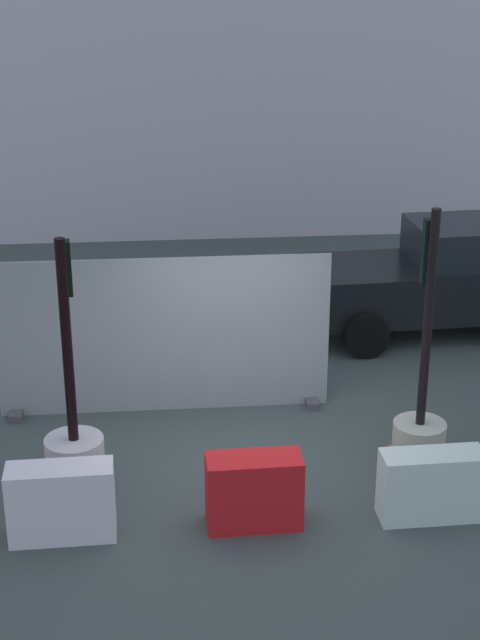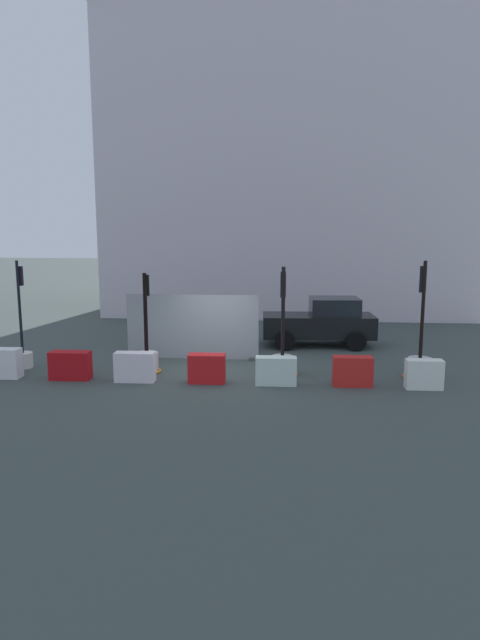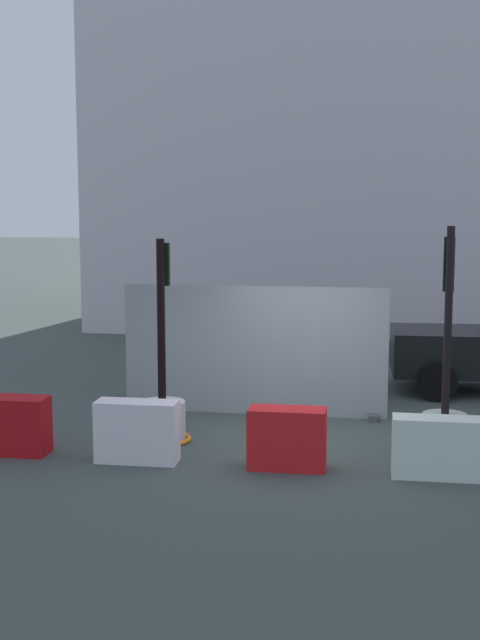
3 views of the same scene
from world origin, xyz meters
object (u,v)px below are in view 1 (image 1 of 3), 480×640
(construction_barrier_4, at_px, (431,485))
(car_black_sedan, at_px, (437,279))
(traffic_light_1, at_px, (74,445))
(construction_barrier_2, at_px, (61,502))
(construction_barrier_3, at_px, (254,491))
(traffic_light_2, at_px, (420,426))

(construction_barrier_4, distance_m, car_black_sedan, 5.51)
(traffic_light_1, relative_size, construction_barrier_4, 2.63)
(construction_barrier_2, distance_m, car_black_sedan, 7.63)
(construction_barrier_3, bearing_deg, construction_barrier_4, -1.09)
(traffic_light_1, xyz_separation_m, construction_barrier_3, (1.96, -1.00, -0.10))
(construction_barrier_3, bearing_deg, car_black_sedan, 56.66)
(traffic_light_1, height_order, car_black_sedan, traffic_light_1)
(traffic_light_2, bearing_deg, traffic_light_1, -178.89)
(car_black_sedan, bearing_deg, traffic_light_1, -141.88)
(traffic_light_1, height_order, construction_barrier_4, traffic_light_1)
(construction_barrier_2, relative_size, construction_barrier_4, 0.99)
(traffic_light_2, distance_m, construction_barrier_3, 2.35)
(traffic_light_1, distance_m, construction_barrier_3, 2.20)
(construction_barrier_3, xyz_separation_m, construction_barrier_4, (1.92, -0.04, -0.01))
(traffic_light_2, height_order, construction_barrier_2, traffic_light_2)
(construction_barrier_2, height_order, construction_barrier_3, construction_barrier_2)
(car_black_sedan, bearing_deg, construction_barrier_3, -123.34)
(traffic_light_1, bearing_deg, construction_barrier_4, -14.97)
(traffic_light_1, xyz_separation_m, car_black_sedan, (5.40, 4.24, 0.36))
(construction_barrier_3, distance_m, construction_barrier_4, 1.92)
(traffic_light_1, xyz_separation_m, construction_barrier_2, (-0.07, -1.06, -0.09))
(construction_barrier_4, bearing_deg, traffic_light_2, 81.82)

